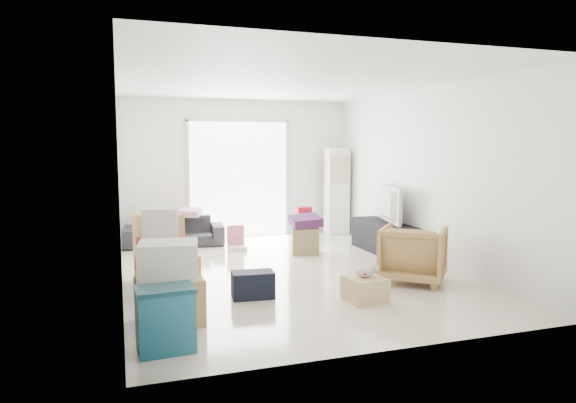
% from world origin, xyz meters
% --- Properties ---
extents(room_shell, '(4.98, 6.48, 3.18)m').
position_xyz_m(room_shell, '(0.00, 0.00, 1.35)').
color(room_shell, beige).
rests_on(room_shell, ground).
extents(sliding_door, '(2.10, 0.04, 2.33)m').
position_xyz_m(sliding_door, '(0.00, 2.98, 1.24)').
color(sliding_door, white).
rests_on(sliding_door, room_shell).
extents(ac_tower, '(0.45, 0.30, 1.75)m').
position_xyz_m(ac_tower, '(1.95, 2.65, 0.88)').
color(ac_tower, white).
rests_on(ac_tower, room_shell).
extents(tv_console, '(0.47, 1.56, 0.52)m').
position_xyz_m(tv_console, '(2.00, 0.76, 0.26)').
color(tv_console, black).
rests_on(tv_console, room_shell).
extents(television, '(0.84, 1.18, 0.14)m').
position_xyz_m(television, '(2.00, 0.76, 0.59)').
color(television, black).
rests_on(television, tv_console).
extents(sofa, '(1.81, 0.68, 0.69)m').
position_xyz_m(sofa, '(-1.32, 2.50, 0.35)').
color(sofa, '#2A2A2F').
rests_on(sofa, room_shell).
extents(pillow_left, '(0.43, 0.35, 0.13)m').
position_xyz_m(pillow_left, '(-1.50, 2.47, 0.76)').
color(pillow_left, '#D39AA9').
rests_on(pillow_left, sofa).
extents(pillow_right, '(0.40, 0.38, 0.11)m').
position_xyz_m(pillow_right, '(-1.02, 2.48, 0.75)').
color(pillow_right, '#D39AA9').
rests_on(pillow_right, sofa).
extents(armchair, '(1.11, 1.10, 0.83)m').
position_xyz_m(armchair, '(1.45, -1.04, 0.42)').
color(armchair, tan).
rests_on(armchair, room_shell).
extents(storage_bins, '(0.53, 0.39, 0.58)m').
position_xyz_m(storage_bins, '(-1.90, -2.39, 0.29)').
color(storage_bins, '#18536A').
rests_on(storage_bins, room_shell).
extents(box_stack_a, '(0.68, 0.59, 0.85)m').
position_xyz_m(box_stack_a, '(-1.80, -1.67, 0.40)').
color(box_stack_a, tan).
rests_on(box_stack_a, room_shell).
extents(box_stack_b, '(0.63, 0.63, 1.09)m').
position_xyz_m(box_stack_b, '(-1.80, -0.72, 0.47)').
color(box_stack_b, tan).
rests_on(box_stack_b, room_shell).
extents(box_stack_c, '(0.66, 0.66, 0.91)m').
position_xyz_m(box_stack_c, '(-1.77, 0.09, 0.44)').
color(box_stack_c, tan).
rests_on(box_stack_c, room_shell).
extents(loose_box, '(0.54, 0.54, 0.33)m').
position_xyz_m(loose_box, '(-1.51, -0.01, 0.17)').
color(loose_box, tan).
rests_on(loose_box, room_shell).
extents(duffel_bag, '(0.52, 0.34, 0.32)m').
position_xyz_m(duffel_bag, '(-0.77, -1.07, 0.16)').
color(duffel_bag, black).
rests_on(duffel_bag, room_shell).
extents(ottoman, '(0.56, 0.56, 0.44)m').
position_xyz_m(ottoman, '(0.70, 1.10, 0.22)').
color(ottoman, olive).
rests_on(ottoman, room_shell).
extents(blanket, '(0.53, 0.53, 0.14)m').
position_xyz_m(blanket, '(0.70, 1.10, 0.51)').
color(blanket, '#4C2051').
rests_on(blanket, ottoman).
extents(kids_table, '(0.51, 0.51, 0.64)m').
position_xyz_m(kids_table, '(1.09, 2.29, 0.46)').
color(kids_table, '#1747B0').
rests_on(kids_table, room_shell).
extents(toy_walker, '(0.34, 0.31, 0.43)m').
position_xyz_m(toy_walker, '(-0.34, 1.75, 0.12)').
color(toy_walker, silver).
rests_on(toy_walker, room_shell).
extents(wood_crate, '(0.46, 0.46, 0.28)m').
position_xyz_m(wood_crate, '(0.45, -1.61, 0.14)').
color(wood_crate, '#D7BC7C').
rests_on(wood_crate, room_shell).
extents(plush_bunny, '(0.30, 0.18, 0.15)m').
position_xyz_m(plush_bunny, '(0.48, -1.60, 0.35)').
color(plush_bunny, '#B2ADA8').
rests_on(plush_bunny, wood_crate).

